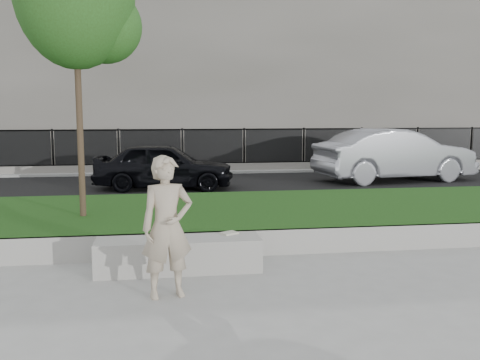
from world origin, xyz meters
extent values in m
plane|color=gray|center=(0.00, 0.00, 0.00)|extent=(90.00, 90.00, 0.00)
cube|color=black|center=(0.00, 3.00, 0.20)|extent=(34.00, 4.00, 0.40)
cube|color=gray|center=(0.00, 1.04, 0.20)|extent=(34.00, 0.08, 0.40)
cube|color=black|center=(0.00, 8.50, 0.02)|extent=(34.00, 7.00, 0.04)
cube|color=gray|center=(0.00, 13.00, 0.06)|extent=(34.00, 3.00, 0.12)
cube|color=slate|center=(0.00, 12.00, 0.24)|extent=(32.00, 0.30, 0.24)
cube|color=black|center=(0.00, 12.00, 0.87)|extent=(32.00, 0.04, 1.50)
cube|color=black|center=(0.00, 12.00, 1.57)|extent=(32.00, 0.05, 0.05)
cube|color=black|center=(0.00, 12.00, 0.37)|extent=(32.00, 0.05, 0.05)
cube|color=#5A574F|center=(0.00, 20.00, 5.00)|extent=(34.00, 10.00, 10.00)
cube|color=gray|center=(-1.14, 0.40, 0.23)|extent=(2.29, 0.57, 0.47)
imported|color=tan|center=(-1.31, -0.60, 0.86)|extent=(0.70, 0.53, 1.71)
cube|color=beige|center=(-0.41, 0.57, 0.48)|extent=(0.28, 0.26, 0.03)
cylinder|color=#38281C|center=(-2.73, 2.62, 2.67)|extent=(0.11, 0.11, 4.55)
sphere|color=#274B19|center=(-2.28, 2.81, 3.67)|extent=(1.27, 1.27, 1.27)
imported|color=black|center=(-1.28, 8.16, 0.70)|extent=(4.02, 1.98, 1.32)
imported|color=#9899A0|center=(5.87, 8.86, 0.86)|extent=(5.16, 2.41, 1.64)
camera|label=1|loc=(-1.37, -6.90, 2.23)|focal=40.00mm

